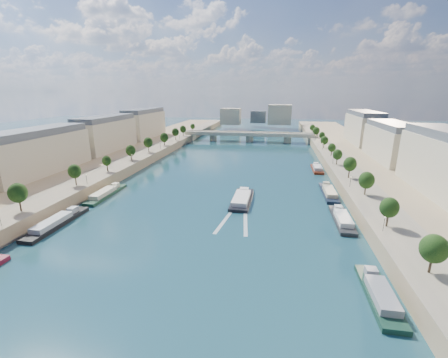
% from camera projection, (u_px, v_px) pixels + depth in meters
% --- Properties ---
extents(ground, '(700.00, 700.00, 0.00)m').
position_uv_depth(ground, '(226.00, 182.00, 143.26)').
color(ground, '#0C3337').
rests_on(ground, ground).
extents(quay_left, '(44.00, 520.00, 5.00)m').
position_uv_depth(quay_left, '(89.00, 170.00, 154.54)').
color(quay_left, '#9E8460').
rests_on(quay_left, ground).
extents(quay_right, '(44.00, 520.00, 5.00)m').
position_uv_depth(quay_right, '(388.00, 184.00, 130.58)').
color(quay_right, '#9E8460').
rests_on(quay_right, ground).
extents(pave_left, '(14.00, 520.00, 0.10)m').
position_uv_depth(pave_left, '(115.00, 166.00, 151.32)').
color(pave_left, gray).
rests_on(pave_left, quay_left).
extents(pave_right, '(14.00, 520.00, 0.10)m').
position_uv_depth(pave_right, '(353.00, 177.00, 132.36)').
color(pave_right, gray).
rests_on(pave_right, quay_right).
extents(trees_left, '(4.80, 268.80, 8.26)m').
position_uv_depth(trees_left, '(120.00, 155.00, 151.36)').
color(trees_left, '#382B1E').
rests_on(trees_left, ground).
extents(trees_right, '(4.80, 268.80, 8.26)m').
position_uv_depth(trees_right, '(345.00, 160.00, 140.61)').
color(trees_right, '#382B1E').
rests_on(trees_right, ground).
extents(lamps_left, '(0.36, 200.36, 4.28)m').
position_uv_depth(lamps_left, '(112.00, 166.00, 140.36)').
color(lamps_left, black).
rests_on(lamps_left, ground).
extents(lamps_right, '(0.36, 200.36, 4.28)m').
position_uv_depth(lamps_right, '(341.00, 168.00, 137.06)').
color(lamps_right, black).
rests_on(lamps_right, ground).
extents(buildings_left, '(16.00, 226.00, 23.20)m').
position_uv_depth(buildings_left, '(77.00, 139.00, 164.12)').
color(buildings_left, '#BEB292').
rests_on(buildings_left, ground).
extents(buildings_right, '(16.00, 226.00, 23.20)m').
position_uv_depth(buildings_right, '(415.00, 149.00, 135.83)').
color(buildings_right, '#BEB292').
rests_on(buildings_right, ground).
extents(skyline, '(79.00, 42.00, 22.00)m').
position_uv_depth(skyline, '(260.00, 116.00, 346.07)').
color(skyline, '#BEB292').
rests_on(skyline, ground).
extents(bridge, '(112.00, 12.00, 8.15)m').
position_uv_depth(bridge, '(250.00, 136.00, 256.76)').
color(bridge, '#C1B79E').
rests_on(bridge, ground).
extents(tour_barge, '(7.31, 24.83, 3.57)m').
position_uv_depth(tour_barge, '(242.00, 199.00, 117.35)').
color(tour_barge, black).
rests_on(tour_barge, ground).
extents(wake, '(10.76, 25.97, 0.04)m').
position_uv_depth(wake, '(236.00, 218.00, 101.83)').
color(wake, silver).
rests_on(wake, ground).
extents(moored_barges_left, '(5.00, 118.63, 3.60)m').
position_uv_depth(moored_barges_left, '(20.00, 244.00, 82.62)').
color(moored_barges_left, '#181733').
rests_on(moored_barges_left, ground).
extents(moored_barges_right, '(5.00, 162.51, 3.60)m').
position_uv_depth(moored_barges_right, '(346.00, 227.00, 93.43)').
color(moored_barges_right, black).
rests_on(moored_barges_right, ground).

